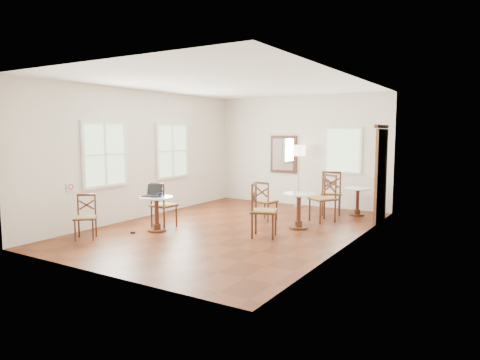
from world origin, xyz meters
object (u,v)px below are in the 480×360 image
(navy_mug, at_px, (160,195))
(power_adapter, at_px, (133,233))
(cafe_table_near, at_px, (157,210))
(chair_back_a, at_px, (331,193))
(chair_mid_b, at_px, (263,210))
(floor_lamp, at_px, (299,155))
(laptop, at_px, (153,193))
(cafe_table_mid, at_px, (299,207))
(chair_back_b, at_px, (324,198))
(mouse, at_px, (151,196))
(water_glass, at_px, (156,195))
(chair_near_b, at_px, (86,217))
(cafe_table_back, at_px, (358,199))
(chair_mid_a, at_px, (266,201))
(chair_near_a, at_px, (163,205))

(navy_mug, relative_size, power_adapter, 1.32)
(cafe_table_near, distance_m, chair_back_a, 4.33)
(chair_mid_b, distance_m, power_adapter, 2.66)
(floor_lamp, height_order, laptop, floor_lamp)
(cafe_table_mid, height_order, chair_back_a, chair_back_a)
(cafe_table_mid, xyz_separation_m, chair_mid_b, (-0.29, -1.05, 0.06))
(cafe_table_mid, relative_size, laptop, 1.93)
(chair_back_b, bearing_deg, chair_mid_b, -70.08)
(mouse, height_order, water_glass, water_glass)
(cafe_table_mid, bearing_deg, chair_near_b, -136.52)
(cafe_table_back, height_order, mouse, mouse)
(chair_mid_b, height_order, floor_lamp, floor_lamp)
(chair_near_b, height_order, water_glass, chair_near_b)
(chair_mid_b, xyz_separation_m, chair_back_b, (0.48, 2.02, 0.02))
(chair_mid_a, relative_size, laptop, 2.33)
(cafe_table_mid, bearing_deg, cafe_table_back, 73.14)
(chair_near_b, bearing_deg, floor_lamp, 29.56)
(cafe_table_near, bearing_deg, water_glass, -49.51)
(power_adapter, bearing_deg, laptop, 68.94)
(chair_mid_a, relative_size, navy_mug, 8.00)
(cafe_table_back, relative_size, navy_mug, 5.96)
(cafe_table_back, distance_m, chair_near_a, 4.70)
(cafe_table_mid, height_order, cafe_table_back, cafe_table_mid)
(cafe_table_near, relative_size, cafe_table_mid, 0.96)
(chair_near_a, xyz_separation_m, chair_back_b, (2.69, 2.37, 0.05))
(laptop, bearing_deg, chair_back_a, 42.78)
(cafe_table_mid, height_order, chair_back_b, chair_back_b)
(chair_back_b, height_order, navy_mug, chair_back_b)
(chair_back_a, height_order, water_glass, chair_back_a)
(water_glass, bearing_deg, navy_mug, 76.46)
(chair_back_a, bearing_deg, chair_back_b, 78.25)
(laptop, bearing_deg, chair_near_a, 81.58)
(chair_mid_a, relative_size, water_glass, 9.43)
(chair_mid_a, distance_m, chair_back_b, 1.31)
(chair_mid_b, relative_size, navy_mug, 9.30)
(floor_lamp, height_order, mouse, floor_lamp)
(chair_back_a, distance_m, mouse, 4.44)
(cafe_table_mid, xyz_separation_m, navy_mug, (-2.27, -1.74, 0.30))
(chair_near_b, distance_m, mouse, 1.33)
(chair_mid_b, xyz_separation_m, navy_mug, (-1.98, -0.69, 0.24))
(chair_near_b, distance_m, chair_mid_b, 3.38)
(chair_back_a, distance_m, chair_back_b, 0.89)
(cafe_table_near, height_order, chair_back_b, chair_back_b)
(cafe_table_back, distance_m, chair_back_b, 1.21)
(chair_back_b, xyz_separation_m, power_adapter, (-2.84, -3.13, -0.52))
(chair_near_a, bearing_deg, chair_back_b, -135.61)
(cafe_table_near, xyz_separation_m, cafe_table_mid, (2.38, 1.75, 0.02))
(chair_mid_b, distance_m, water_glass, 2.17)
(floor_lamp, height_order, water_glass, floor_lamp)
(chair_near_a, xyz_separation_m, floor_lamp, (1.43, 3.85, 0.94))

